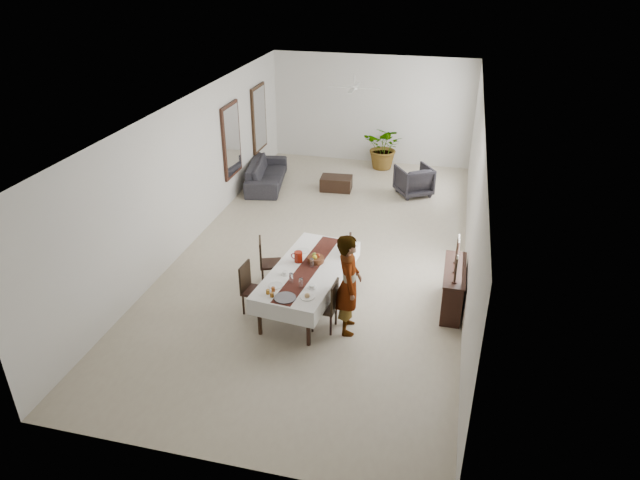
{
  "coord_description": "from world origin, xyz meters",
  "views": [
    {
      "loc": [
        2.52,
        -10.77,
        5.99
      ],
      "look_at": [
        0.26,
        -1.54,
        1.05
      ],
      "focal_mm": 32.0,
      "sensor_mm": 36.0,
      "label": 1
    }
  ],
  "objects_px": {
    "woman": "(349,284)",
    "sofa": "(266,173)",
    "red_pitcher": "(298,257)",
    "sideboard_body": "(453,289)",
    "dining_table_top": "(308,270)"
  },
  "relations": [
    {
      "from": "dining_table_top",
      "to": "sideboard_body",
      "type": "bearing_deg",
      "value": 17.63
    },
    {
      "from": "woman",
      "to": "sofa",
      "type": "distance_m",
      "value": 7.06
    },
    {
      "from": "woman",
      "to": "sofa",
      "type": "xyz_separation_m",
      "value": [
        -3.52,
        6.09,
        -0.59
      ]
    },
    {
      "from": "dining_table_top",
      "to": "red_pitcher",
      "type": "relative_size",
      "value": 12.0
    },
    {
      "from": "dining_table_top",
      "to": "sideboard_body",
      "type": "height_order",
      "value": "sideboard_body"
    },
    {
      "from": "dining_table_top",
      "to": "sofa",
      "type": "relative_size",
      "value": 1.07
    },
    {
      "from": "woman",
      "to": "sideboard_body",
      "type": "relative_size",
      "value": 1.39
    },
    {
      "from": "dining_table_top",
      "to": "red_pitcher",
      "type": "distance_m",
      "value": 0.33
    },
    {
      "from": "sideboard_body",
      "to": "woman",
      "type": "bearing_deg",
      "value": -147.13
    },
    {
      "from": "dining_table_top",
      "to": "red_pitcher",
      "type": "xyz_separation_m",
      "value": [
        -0.24,
        0.18,
        0.14
      ]
    },
    {
      "from": "sideboard_body",
      "to": "sofa",
      "type": "relative_size",
      "value": 0.58
    },
    {
      "from": "red_pitcher",
      "to": "sideboard_body",
      "type": "height_order",
      "value": "red_pitcher"
    },
    {
      "from": "woman",
      "to": "sideboard_body",
      "type": "xyz_separation_m",
      "value": [
        1.73,
        1.12,
        -0.52
      ]
    },
    {
      "from": "sideboard_body",
      "to": "sofa",
      "type": "distance_m",
      "value": 7.23
    },
    {
      "from": "woman",
      "to": "sofa",
      "type": "height_order",
      "value": "woman"
    }
  ]
}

